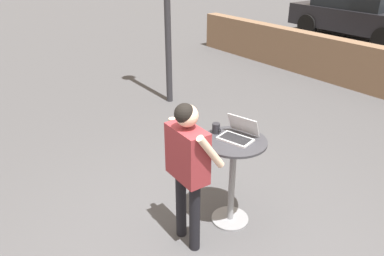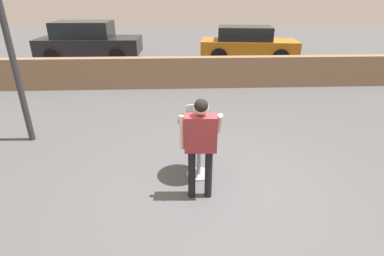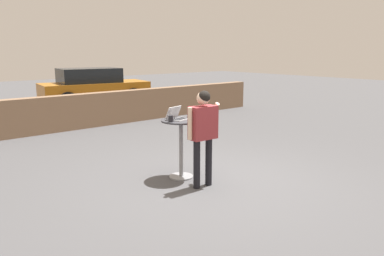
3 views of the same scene
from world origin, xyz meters
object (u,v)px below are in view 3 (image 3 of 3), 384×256
Objects in this scene: laptop at (178,117)px; standing_person at (203,127)px; cafe_table at (181,139)px; coffee_mug at (171,119)px; parked_car_near_street at (94,86)px.

standing_person is (-0.01, -0.65, -0.08)m from laptop.
standing_person is at bearing -91.95° from cafe_table.
coffee_mug is at bearing -170.90° from cafe_table.
cafe_table is 9.44m from parked_car_near_street.
cafe_table is at bearing -78.01° from laptop.
standing_person reaches higher than laptop.
cafe_table is 0.24× the size of parked_car_near_street.
coffee_mug is (-0.24, -0.04, 0.40)m from cafe_table.
cafe_table is 0.47m from coffee_mug.
laptop is 0.66m from standing_person.
cafe_table is 2.50× the size of laptop.
cafe_table is at bearing 88.05° from standing_person.
laptop is at bearing 101.99° from cafe_table.
parked_car_near_street reaches higher than cafe_table.
parked_car_near_street is (2.76, 8.96, -0.30)m from laptop.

